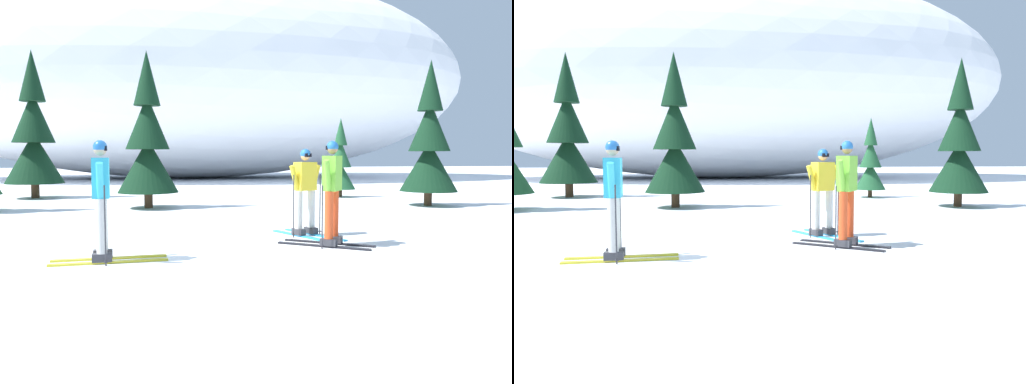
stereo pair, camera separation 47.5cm
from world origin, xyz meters
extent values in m
plane|color=white|center=(0.00, 0.00, 0.00)|extent=(120.00, 120.00, 0.00)
cube|color=#2893CC|center=(1.92, 1.10, 0.01)|extent=(0.85, 1.59, 0.03)
cube|color=#2893CC|center=(1.63, 0.96, 0.01)|extent=(0.85, 1.59, 0.03)
cube|color=#38383D|center=(1.87, 1.19, 0.09)|extent=(0.25, 0.31, 0.12)
cube|color=#38383D|center=(1.58, 1.05, 0.09)|extent=(0.25, 0.31, 0.12)
cylinder|color=silver|center=(1.87, 1.19, 0.52)|extent=(0.15, 0.15, 0.75)
cylinder|color=silver|center=(1.58, 1.05, 0.52)|extent=(0.15, 0.15, 0.75)
cube|color=yellow|center=(1.73, 1.12, 1.17)|extent=(0.47, 0.40, 0.55)
cylinder|color=yellow|center=(1.95, 1.23, 1.11)|extent=(0.29, 0.21, 0.58)
cylinder|color=yellow|center=(1.50, 1.01, 1.11)|extent=(0.29, 0.21, 0.58)
sphere|color=tan|center=(1.73, 1.12, 1.58)|extent=(0.19, 0.19, 0.19)
sphere|color=#2366B2|center=(1.73, 1.12, 1.61)|extent=(0.21, 0.21, 0.21)
cube|color=black|center=(1.76, 1.05, 1.59)|extent=(0.15, 0.10, 0.07)
cylinder|color=#2D2D33|center=(2.06, 1.22, 0.60)|extent=(0.02, 0.02, 1.21)
cylinder|color=#2D2D33|center=(2.06, 1.22, 0.06)|extent=(0.07, 0.07, 0.01)
cylinder|color=#2D2D33|center=(1.44, 0.91, 0.60)|extent=(0.02, 0.02, 1.21)
cylinder|color=#2D2D33|center=(1.44, 0.91, 0.06)|extent=(0.07, 0.07, 0.01)
cube|color=black|center=(1.72, -0.13, 0.01)|extent=(1.43, 1.02, 0.03)
cube|color=black|center=(1.91, 0.15, 0.01)|extent=(1.43, 1.02, 0.03)
cube|color=#38383D|center=(1.80, -0.18, 0.09)|extent=(0.31, 0.27, 0.12)
cube|color=#38383D|center=(1.99, 0.09, 0.09)|extent=(0.31, 0.27, 0.12)
cylinder|color=#DB471E|center=(1.80, -0.18, 0.56)|extent=(0.15, 0.15, 0.82)
cylinder|color=#DB471E|center=(1.99, 0.09, 0.56)|extent=(0.15, 0.15, 0.82)
cube|color=#75C638|center=(1.89, -0.05, 1.27)|extent=(0.44, 0.49, 0.61)
cylinder|color=#75C638|center=(1.75, -0.26, 1.23)|extent=(0.24, 0.28, 0.58)
cylinder|color=#75C638|center=(2.04, 0.17, 1.23)|extent=(0.24, 0.28, 0.58)
sphere|color=#A37556|center=(1.89, -0.05, 1.70)|extent=(0.19, 0.19, 0.19)
sphere|color=#2366B2|center=(1.89, -0.05, 1.73)|extent=(0.21, 0.21, 0.21)
cube|color=black|center=(1.83, 0.00, 1.71)|extent=(0.11, 0.14, 0.07)
cylinder|color=#2D2D33|center=(1.65, -0.30, 0.54)|extent=(0.02, 0.02, 1.08)
cylinder|color=#2D2D33|center=(1.65, -0.30, 0.06)|extent=(0.07, 0.07, 0.01)
cylinder|color=#2D2D33|center=(2.04, 0.28, 0.54)|extent=(0.02, 0.02, 1.08)
cylinder|color=#2D2D33|center=(2.04, 0.28, 0.06)|extent=(0.07, 0.07, 0.01)
cube|color=gold|center=(-1.79, -0.58, 0.01)|extent=(1.70, 0.26, 0.03)
cube|color=gold|center=(-1.76, -0.88, 0.01)|extent=(1.70, 0.26, 0.03)
cube|color=#38383D|center=(-1.89, -0.59, 0.09)|extent=(0.29, 0.17, 0.12)
cube|color=#38383D|center=(-1.86, -0.89, 0.09)|extent=(0.29, 0.17, 0.12)
cylinder|color=silver|center=(-1.89, -0.59, 0.55)|extent=(0.15, 0.15, 0.80)
cylinder|color=silver|center=(-1.86, -0.89, 0.55)|extent=(0.15, 0.15, 0.80)
cube|color=#33B7D6|center=(-1.88, -0.74, 1.25)|extent=(0.27, 0.40, 0.59)
cylinder|color=#33B7D6|center=(-1.90, -0.50, 1.20)|extent=(0.13, 0.28, 0.58)
cylinder|color=#33B7D6|center=(-1.86, -0.98, 1.20)|extent=(0.13, 0.28, 0.58)
sphere|color=tan|center=(-1.88, -0.74, 1.67)|extent=(0.19, 0.19, 0.19)
sphere|color=#2366B2|center=(-1.88, -0.74, 1.70)|extent=(0.21, 0.21, 0.21)
cube|color=black|center=(-1.80, -0.73, 1.68)|extent=(0.05, 0.15, 0.07)
cylinder|color=#2D2D33|center=(-1.85, -0.40, 0.58)|extent=(0.02, 0.02, 1.16)
cylinder|color=#2D2D33|center=(-1.85, -0.40, 0.06)|extent=(0.07, 0.07, 0.01)
cylinder|color=#2D2D33|center=(-1.79, -1.06, 0.58)|extent=(0.02, 0.02, 1.16)
cylinder|color=#2D2D33|center=(-1.79, -1.06, 0.06)|extent=(0.07, 0.07, 0.01)
cylinder|color=#47301E|center=(-5.95, 11.20, 0.37)|extent=(0.30, 0.30, 0.74)
cone|color=black|center=(-5.95, 11.20, 1.50)|extent=(2.11, 2.11, 1.89)
cone|color=black|center=(-5.95, 11.20, 3.01)|extent=(1.52, 1.52, 1.89)
cone|color=black|center=(-5.95, 11.20, 4.52)|extent=(0.93, 0.93, 1.89)
cylinder|color=#47301E|center=(-1.59, 6.90, 0.32)|extent=(0.25, 0.25, 0.63)
cone|color=black|center=(-1.59, 6.90, 1.28)|extent=(1.81, 1.81, 1.62)
cone|color=black|center=(-1.59, 6.90, 2.58)|extent=(1.30, 1.30, 1.62)
cone|color=black|center=(-1.59, 6.90, 3.88)|extent=(0.80, 0.80, 1.62)
cylinder|color=#47301E|center=(5.45, 9.82, 0.20)|extent=(0.16, 0.16, 0.41)
cone|color=#1E512D|center=(5.45, 9.82, 0.82)|extent=(1.16, 1.16, 1.04)
cone|color=#1E512D|center=(5.45, 9.82, 1.66)|extent=(0.84, 0.84, 1.04)
cone|color=#1E512D|center=(5.45, 9.82, 2.49)|extent=(0.51, 0.51, 1.04)
cylinder|color=#47301E|center=(7.10, 6.19, 0.31)|extent=(0.25, 0.25, 0.62)
cone|color=black|center=(7.10, 6.19, 1.25)|extent=(1.76, 1.76, 1.58)
cone|color=black|center=(7.10, 6.19, 2.51)|extent=(1.27, 1.27, 1.58)
cone|color=black|center=(7.10, 6.19, 3.77)|extent=(0.77, 0.77, 1.58)
ellipsoid|color=white|center=(0.06, 27.39, 7.11)|extent=(40.51, 19.48, 14.23)
camera|label=1|loc=(-0.80, -8.28, 1.57)|focal=34.67mm
camera|label=2|loc=(-0.33, -8.34, 1.57)|focal=34.67mm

